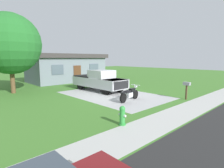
{
  "coord_description": "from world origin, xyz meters",
  "views": [
    {
      "loc": [
        -9.86,
        -10.35,
        2.93
      ],
      "look_at": [
        -0.08,
        0.06,
        0.9
      ],
      "focal_mm": 28.84,
      "sensor_mm": 36.0,
      "label": 1
    }
  ],
  "objects_px": {
    "pickup_truck": "(98,80)",
    "neighbor_house": "(67,67)",
    "fire_hydrant": "(122,116)",
    "mailbox": "(187,86)",
    "motorcycle": "(130,94)",
    "shade_tree": "(10,44)"
  },
  "relations": [
    {
      "from": "pickup_truck",
      "to": "neighbor_house",
      "type": "distance_m",
      "value": 8.57
    },
    {
      "from": "neighbor_house",
      "to": "fire_hydrant",
      "type": "bearing_deg",
      "value": -111.25
    },
    {
      "from": "mailbox",
      "to": "pickup_truck",
      "type": "bearing_deg",
      "value": 107.88
    },
    {
      "from": "fire_hydrant",
      "to": "neighbor_house",
      "type": "distance_m",
      "value": 17.07
    },
    {
      "from": "fire_hydrant",
      "to": "mailbox",
      "type": "distance_m",
      "value": 7.02
    },
    {
      "from": "motorcycle",
      "to": "fire_hydrant",
      "type": "height_order",
      "value": "motorcycle"
    },
    {
      "from": "mailbox",
      "to": "neighbor_house",
      "type": "height_order",
      "value": "neighbor_house"
    },
    {
      "from": "fire_hydrant",
      "to": "neighbor_house",
      "type": "relative_size",
      "value": 0.09
    },
    {
      "from": "fire_hydrant",
      "to": "mailbox",
      "type": "xyz_separation_m",
      "value": [
        6.99,
        0.31,
        0.55
      ]
    },
    {
      "from": "mailbox",
      "to": "shade_tree",
      "type": "bearing_deg",
      "value": 126.86
    },
    {
      "from": "motorcycle",
      "to": "mailbox",
      "type": "height_order",
      "value": "mailbox"
    },
    {
      "from": "fire_hydrant",
      "to": "pickup_truck",
      "type": "bearing_deg",
      "value": 57.88
    },
    {
      "from": "motorcycle",
      "to": "pickup_truck",
      "type": "relative_size",
      "value": 0.39
    },
    {
      "from": "pickup_truck",
      "to": "shade_tree",
      "type": "xyz_separation_m",
      "value": [
        -6.07,
        4.03,
        3.17
      ]
    },
    {
      "from": "motorcycle",
      "to": "pickup_truck",
      "type": "height_order",
      "value": "pickup_truck"
    },
    {
      "from": "pickup_truck",
      "to": "mailbox",
      "type": "distance_m",
      "value": 7.52
    },
    {
      "from": "mailbox",
      "to": "shade_tree",
      "type": "relative_size",
      "value": 0.19
    },
    {
      "from": "fire_hydrant",
      "to": "neighbor_house",
      "type": "bearing_deg",
      "value": 68.75
    },
    {
      "from": "pickup_truck",
      "to": "mailbox",
      "type": "xyz_separation_m",
      "value": [
        2.31,
        -7.15,
        0.03
      ]
    },
    {
      "from": "pickup_truck",
      "to": "fire_hydrant",
      "type": "xyz_separation_m",
      "value": [
        -4.69,
        -7.47,
        -0.53
      ]
    },
    {
      "from": "mailbox",
      "to": "fire_hydrant",
      "type": "bearing_deg",
      "value": -177.44
    },
    {
      "from": "fire_hydrant",
      "to": "shade_tree",
      "type": "relative_size",
      "value": 0.13
    }
  ]
}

